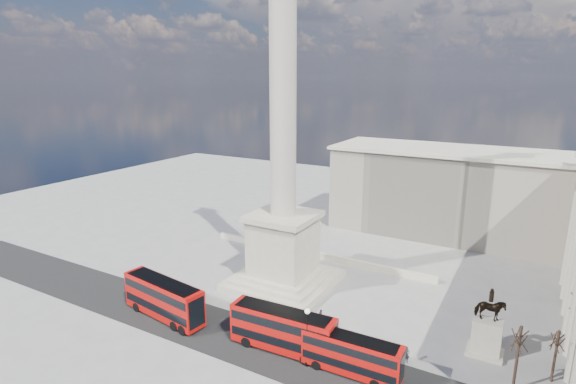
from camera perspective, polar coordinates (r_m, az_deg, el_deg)
The scene contains 15 objects.
ground at distance 64.07m, azimuth -2.88°, elevation -13.20°, with size 180.00×180.00×0.00m, color gray.
asphalt_road at distance 54.46m, azimuth -4.13°, elevation -18.62°, with size 120.00×9.00×0.01m, color black.
nelsons_column at distance 63.32m, azimuth -0.61°, elevation -0.93°, with size 14.00×14.00×49.85m.
balustrade_wall at distance 76.54m, azimuth 3.59°, elevation -7.99°, with size 40.00×0.60×1.10m, color beige.
building_northeast at distance 90.99m, azimuth 21.93°, elevation -0.24°, with size 51.00×17.00×16.60m.
red_bus_a at distance 60.03m, azimuth -15.46°, elevation -12.92°, with size 12.64×4.46×5.02m.
red_bus_b at distance 51.81m, azimuth -0.61°, elevation -17.11°, with size 12.18×3.37×4.89m.
red_bus_c at distance 49.03m, azimuth 8.15°, elevation -19.80°, with size 10.37×2.65×4.19m.
victorian_lamp at distance 48.81m, azimuth 2.45°, elevation -17.41°, with size 0.57×0.57×6.67m.
equestrian_statue at distance 55.54m, azimuth 23.96°, elevation -15.95°, with size 3.77×2.83×7.91m.
bare_tree_near at distance 49.70m, azimuth 27.38°, elevation -16.08°, with size 1.67×1.67×7.30m.
bare_tree_mid at distance 53.21m, azimuth 31.06°, elevation -15.78°, with size 1.58×1.58×5.99m.
pedestrian_walking at distance 52.40m, azimuth 14.81°, elevation -19.34°, with size 0.69×0.45×1.88m, color black.
pedestrian_standing at distance 51.86m, azimuth 11.26°, elevation -19.66°, with size 0.80×0.63×1.65m, color black.
pedestrian_crossing at distance 57.87m, azimuth 4.19°, elevation -15.44°, with size 1.05×0.44×1.79m, color black.
Camera 1 is at (30.69, -47.82, 29.59)m, focal length 28.00 mm.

